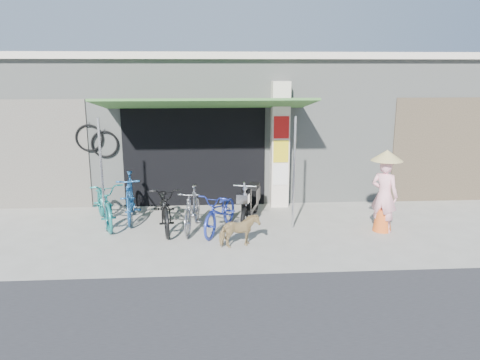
{
  "coord_description": "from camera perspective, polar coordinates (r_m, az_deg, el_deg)",
  "views": [
    {
      "loc": [
        -0.83,
        -8.56,
        3.31
      ],
      "look_at": [
        -0.2,
        1.0,
        1.0
      ],
      "focal_mm": 35.0,
      "sensor_mm": 36.0,
      "label": 1
    }
  ],
  "objects": [
    {
      "name": "shop_pillar",
      "position": [
        11.28,
        4.86,
        4.26
      ],
      "size": [
        0.42,
        0.44,
        3.0
      ],
      "color": "beige",
      "rests_on": "ground"
    },
    {
      "name": "bicycle_shop",
      "position": [
        13.75,
        -0.3,
        7.4
      ],
      "size": [
        12.3,
        5.3,
        3.66
      ],
      "color": "gray",
      "rests_on": "ground"
    },
    {
      "name": "neighbour_left",
      "position": [
        12.07,
        -23.95,
        2.8
      ],
      "size": [
        2.6,
        0.06,
        2.6
      ],
      "primitive_type": "cube",
      "color": "#6B665B",
      "rests_on": "ground"
    },
    {
      "name": "bike_blue",
      "position": [
        10.62,
        -13.27,
        -2.03
      ],
      "size": [
        0.67,
        1.78,
        1.04
      ],
      "primitive_type": "imported",
      "rotation": [
        0.0,
        0.0,
        0.11
      ],
      "color": "#205794",
      "rests_on": "ground"
    },
    {
      "name": "ground",
      "position": [
        9.21,
        1.66,
        -7.5
      ],
      "size": [
        80.0,
        80.0,
        0.0
      ],
      "primitive_type": "plane",
      "color": "#A09C90",
      "rests_on": "ground"
    },
    {
      "name": "awning",
      "position": [
        10.21,
        -4.23,
        9.06
      ],
      "size": [
        4.6,
        1.88,
        2.72
      ],
      "color": "#36642D",
      "rests_on": "ground"
    },
    {
      "name": "bike_navy",
      "position": [
        9.64,
        -2.39,
        -3.83
      ],
      "size": [
        1.15,
        1.73,
        0.86
      ],
      "primitive_type": "imported",
      "rotation": [
        0.0,
        0.0,
        -0.39
      ],
      "color": "#22339E",
      "rests_on": "ground"
    },
    {
      "name": "street_dog",
      "position": [
        8.83,
        -0.11,
        -6.24
      ],
      "size": [
        0.82,
        0.56,
        0.63
      ],
      "primitive_type": "imported",
      "rotation": [
        0.0,
        0.0,
        1.9
      ],
      "color": "tan",
      "rests_on": "ground"
    },
    {
      "name": "nun",
      "position": [
        9.99,
        17.2,
        -1.33
      ],
      "size": [
        0.66,
        0.65,
        1.71
      ],
      "rotation": [
        0.0,
        0.0,
        2.38
      ],
      "color": "#FCAAB6",
      "rests_on": "ground"
    },
    {
      "name": "bike_black",
      "position": [
        9.9,
        -9.11,
        -3.16
      ],
      "size": [
        0.93,
        1.94,
        0.98
      ],
      "primitive_type": "imported",
      "rotation": [
        0.0,
        0.0,
        0.15
      ],
      "color": "black",
      "rests_on": "ground"
    },
    {
      "name": "bike_teal",
      "position": [
        10.45,
        -16.19,
        -2.62
      ],
      "size": [
        1.26,
        1.99,
        0.99
      ],
      "primitive_type": "imported",
      "rotation": [
        0.0,
        0.0,
        0.35
      ],
      "color": "#197470",
      "rests_on": "ground"
    },
    {
      "name": "moped",
      "position": [
        10.31,
        1.3,
        -2.63
      ],
      "size": [
        0.68,
        1.65,
        0.96
      ],
      "rotation": [
        0.0,
        0.0,
        -0.29
      ],
      "color": "black",
      "rests_on": "ground"
    },
    {
      "name": "bike_silver",
      "position": [
        9.73,
        -5.85,
        -3.52
      ],
      "size": [
        0.68,
        1.59,
        0.93
      ],
      "primitive_type": "imported",
      "rotation": [
        0.0,
        0.0,
        -0.16
      ],
      "color": "#9D9CA0",
      "rests_on": "ground"
    },
    {
      "name": "neighbour_right",
      "position": [
        12.74,
        23.58,
        3.34
      ],
      "size": [
        2.6,
        0.06,
        2.6
      ],
      "primitive_type": "cube",
      "color": "brown",
      "rests_on": "ground"
    }
  ]
}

